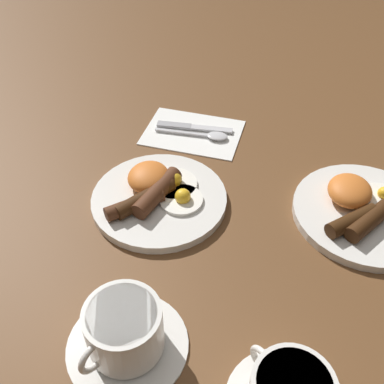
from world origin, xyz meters
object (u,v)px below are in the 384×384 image
at_px(breakfast_plate_far, 362,209).
at_px(teacup_near, 125,332).
at_px(breakfast_plate_near, 157,195).
at_px(spoon, 209,135).
at_px(knife, 190,127).

height_order(breakfast_plate_far, teacup_near, teacup_near).
bearing_deg(breakfast_plate_near, spoon, 170.88).
distance_m(breakfast_plate_far, spoon, 0.34).
height_order(teacup_near, knife, teacup_near).
distance_m(teacup_near, spoon, 0.48).
relative_size(teacup_near, knife, 1.00).
height_order(teacup_near, spoon, teacup_near).
relative_size(breakfast_plate_near, teacup_near, 1.47).
relative_size(breakfast_plate_far, teacup_near, 1.51).
relative_size(teacup_near, spoon, 1.05).
xyz_separation_m(breakfast_plate_far, spoon, (-0.13, -0.31, -0.01)).
bearing_deg(breakfast_plate_far, breakfast_plate_near, -77.85).
distance_m(breakfast_plate_near, knife, 0.23).
xyz_separation_m(breakfast_plate_near, spoon, (-0.21, 0.03, -0.01)).
distance_m(breakfast_plate_near, spoon, 0.21).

